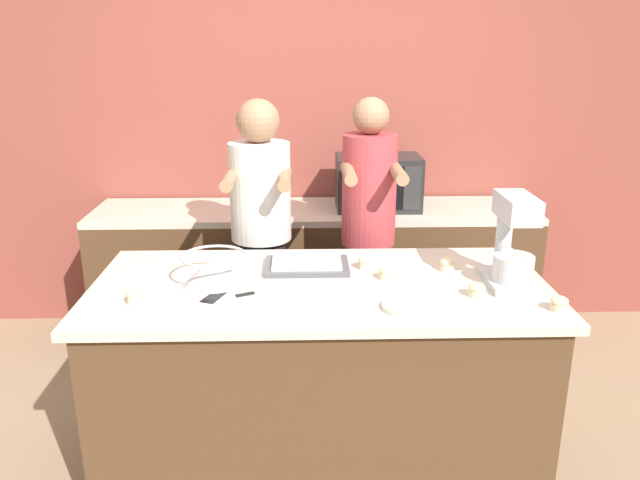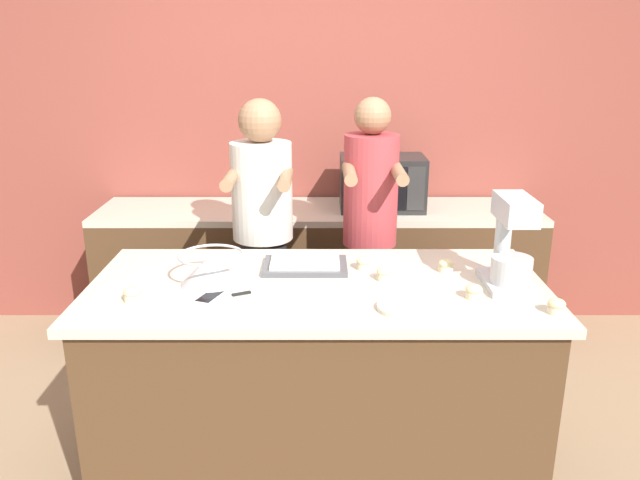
# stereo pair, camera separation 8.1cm
# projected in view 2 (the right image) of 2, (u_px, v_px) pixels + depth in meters

# --- Properties ---
(ground_plane) EXTENTS (16.00, 16.00, 0.00)m
(ground_plane) POSITION_uv_depth(u_px,v_px,m) (320.00, 464.00, 2.96)
(ground_plane) COLOR #937A5B
(back_wall) EXTENTS (10.00, 0.06, 2.70)m
(back_wall) POSITION_uv_depth(u_px,v_px,m) (321.00, 129.00, 4.16)
(back_wall) COLOR brown
(back_wall) RESTS_ON ground_plane
(island_counter) EXTENTS (1.95, 0.90, 0.93)m
(island_counter) POSITION_uv_depth(u_px,v_px,m) (320.00, 378.00, 2.82)
(island_counter) COLOR #4C331E
(island_counter) RESTS_ON ground_plane
(back_counter) EXTENTS (2.80, 0.60, 0.89)m
(back_counter) POSITION_uv_depth(u_px,v_px,m) (321.00, 274.00, 4.11)
(back_counter) COLOR #4C331E
(back_counter) RESTS_ON ground_plane
(person_left) EXTENTS (0.34, 0.50, 1.64)m
(person_left) POSITION_uv_depth(u_px,v_px,m) (266.00, 242.00, 3.41)
(person_left) COLOR #232328
(person_left) RESTS_ON ground_plane
(person_right) EXTENTS (0.31, 0.49, 1.64)m
(person_right) POSITION_uv_depth(u_px,v_px,m) (372.00, 240.00, 3.40)
(person_right) COLOR #33384C
(person_right) RESTS_ON ground_plane
(stand_mixer) EXTENTS (0.20, 0.30, 0.39)m
(stand_mixer) POSITION_uv_depth(u_px,v_px,m) (514.00, 248.00, 2.59)
(stand_mixer) COLOR #B2B7BC
(stand_mixer) RESTS_ON island_counter
(mixing_bowl) EXTENTS (0.28, 0.28, 0.14)m
(mixing_bowl) POSITION_uv_depth(u_px,v_px,m) (214.00, 268.00, 2.65)
(mixing_bowl) COLOR #BCBCC1
(mixing_bowl) RESTS_ON island_counter
(baking_tray) EXTENTS (0.38, 0.24, 0.04)m
(baking_tray) POSITION_uv_depth(u_px,v_px,m) (308.00, 265.00, 2.84)
(baking_tray) COLOR #4C4C51
(baking_tray) RESTS_ON island_counter
(microwave_oven) EXTENTS (0.53, 0.34, 0.34)m
(microwave_oven) POSITION_uv_depth(u_px,v_px,m) (385.00, 183.00, 3.92)
(microwave_oven) COLOR black
(microwave_oven) RESTS_ON back_counter
(cell_phone) EXTENTS (0.12, 0.16, 0.01)m
(cell_phone) POSITION_uv_depth(u_px,v_px,m) (213.00, 297.00, 2.52)
(cell_phone) COLOR silver
(cell_phone) RESTS_ON island_counter
(small_plate) EXTENTS (0.20, 0.20, 0.02)m
(small_plate) POSITION_uv_depth(u_px,v_px,m) (404.00, 307.00, 2.41)
(small_plate) COLOR beige
(small_plate) RESTS_ON island_counter
(knife) EXTENTS (0.21, 0.11, 0.01)m
(knife) POSITION_uv_depth(u_px,v_px,m) (257.00, 291.00, 2.58)
(knife) COLOR #BCBCC1
(knife) RESTS_ON island_counter
(cupcake_0) EXTENTS (0.07, 0.07, 0.06)m
(cupcake_0) POSITION_uv_depth(u_px,v_px,m) (387.00, 274.00, 2.70)
(cupcake_0) COLOR beige
(cupcake_0) RESTS_ON island_counter
(cupcake_1) EXTENTS (0.07, 0.07, 0.06)m
(cupcake_1) POSITION_uv_depth(u_px,v_px,m) (476.00, 292.00, 2.51)
(cupcake_1) COLOR beige
(cupcake_1) RESTS_ON island_counter
(cupcake_2) EXTENTS (0.07, 0.07, 0.06)m
(cupcake_2) POSITION_uv_depth(u_px,v_px,m) (449.00, 266.00, 2.80)
(cupcake_2) COLOR beige
(cupcake_2) RESTS_ON island_counter
(cupcake_3) EXTENTS (0.07, 0.07, 0.06)m
(cupcake_3) POSITION_uv_depth(u_px,v_px,m) (135.00, 294.00, 2.49)
(cupcake_3) COLOR beige
(cupcake_3) RESTS_ON island_counter
(cupcake_4) EXTENTS (0.07, 0.07, 0.06)m
(cupcake_4) POSITION_uv_depth(u_px,v_px,m) (366.00, 263.00, 2.83)
(cupcake_4) COLOR beige
(cupcake_4) RESTS_ON island_counter
(cupcake_5) EXTENTS (0.07, 0.07, 0.06)m
(cupcake_5) POSITION_uv_depth(u_px,v_px,m) (559.00, 307.00, 2.37)
(cupcake_5) COLOR beige
(cupcake_5) RESTS_ON island_counter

